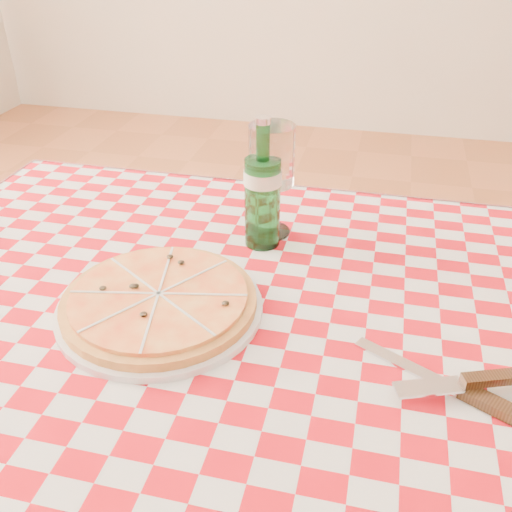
{
  "coord_description": "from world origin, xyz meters",
  "views": [
    {
      "loc": [
        0.15,
        -0.65,
        1.28
      ],
      "look_at": [
        -0.02,
        0.06,
        0.82
      ],
      "focal_mm": 40.0,
      "sensor_mm": 36.0,
      "label": 1
    }
  ],
  "objects_px": {
    "pizza_plate": "(159,300)",
    "wine_glass": "(271,182)",
    "water_bottle": "(263,184)",
    "dining_table": "(260,363)"
  },
  "relations": [
    {
      "from": "dining_table",
      "to": "water_bottle",
      "type": "xyz_separation_m",
      "value": [
        -0.04,
        0.2,
        0.21
      ]
    },
    {
      "from": "dining_table",
      "to": "water_bottle",
      "type": "distance_m",
      "value": 0.3
    },
    {
      "from": "dining_table",
      "to": "wine_glass",
      "type": "xyz_separation_m",
      "value": [
        -0.04,
        0.24,
        0.2
      ]
    },
    {
      "from": "water_bottle",
      "to": "wine_glass",
      "type": "height_order",
      "value": "water_bottle"
    },
    {
      "from": "pizza_plate",
      "to": "dining_table",
      "type": "bearing_deg",
      "value": 11.47
    },
    {
      "from": "pizza_plate",
      "to": "wine_glass",
      "type": "xyz_separation_m",
      "value": [
        0.11,
        0.27,
        0.08
      ]
    },
    {
      "from": "pizza_plate",
      "to": "water_bottle",
      "type": "distance_m",
      "value": 0.27
    },
    {
      "from": "pizza_plate",
      "to": "water_bottle",
      "type": "xyz_separation_m",
      "value": [
        0.1,
        0.23,
        0.1
      ]
    },
    {
      "from": "pizza_plate",
      "to": "wine_glass",
      "type": "distance_m",
      "value": 0.3
    },
    {
      "from": "dining_table",
      "to": "wine_glass",
      "type": "bearing_deg",
      "value": 98.35
    }
  ]
}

